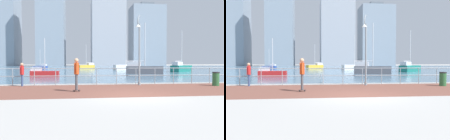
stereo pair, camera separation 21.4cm
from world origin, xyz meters
TOP-DOWN VIEW (x-y plane):
  - ground at (0.00, 40.00)m, footprint 220.00×220.00m
  - brick_paving at (0.00, 2.43)m, footprint 28.00×5.93m
  - harbor_water at (0.00, 50.39)m, footprint 180.00×88.00m
  - waterfront_railing at (0.00, 5.39)m, footprint 25.25×0.06m
  - lamppost at (1.43, 4.63)m, footprint 0.50×0.77m
  - skateboarder at (-2.69, 1.79)m, footprint 0.41×0.56m
  - bystander at (-6.31, 5.04)m, footprint 0.31×0.56m
  - trash_bin at (6.46, 3.70)m, footprint 0.46×0.46m
  - sailboat_gray at (6.48, 34.89)m, footprint 5.27×2.81m
  - sailboat_ivory at (-12.29, 44.98)m, footprint 3.50×2.05m
  - sailboat_teal at (-6.54, 14.76)m, footprint 3.00×1.04m
  - sailboat_yellow at (13.93, 25.77)m, footprint 4.75×4.29m
  - sailboat_white at (-1.46, 45.31)m, footprint 4.29×3.29m
  - sailboat_navy at (5.76, 19.41)m, footprint 5.11×3.08m
  - tower_brick at (29.35, 100.84)m, footprint 16.09×13.10m
  - tower_steel at (7.59, 82.56)m, footprint 12.94×16.25m
  - tower_glass at (-15.09, 84.69)m, footprint 10.67×11.00m
  - tower_slate at (-38.49, 96.94)m, footprint 14.30×12.92m

SIDE VIEW (x-z plane):
  - ground at x=0.00m, z-range 0.00..0.00m
  - harbor_water at x=0.00m, z-range 0.00..0.00m
  - brick_paving at x=0.00m, z-range 0.00..0.01m
  - sailboat_teal at x=-6.54m, z-range -1.69..2.48m
  - sailboat_ivory at x=-12.29m, z-range -1.90..2.80m
  - trash_bin at x=6.46m, z-range 0.00..0.93m
  - sailboat_white at x=-1.46m, z-range -2.40..3.53m
  - sailboat_navy at x=5.76m, z-range -2.78..4.09m
  - sailboat_yellow at x=13.93m, z-range -2.79..4.10m
  - sailboat_gray at x=6.48m, z-range -2.86..4.21m
  - waterfront_railing at x=0.00m, z-range 0.22..1.40m
  - bystander at x=-6.31m, z-range 0.13..1.66m
  - skateboarder at x=-2.69m, z-range 0.19..1.97m
  - lamppost at x=1.43m, z-range 0.25..5.05m
  - tower_steel at x=7.59m, z-range -0.83..27.17m
  - tower_brick at x=29.35m, z-range -0.83..30.32m
  - tower_slate at x=-38.49m, z-range -0.83..32.80m
  - tower_glass at x=-15.09m, z-range -0.83..38.12m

